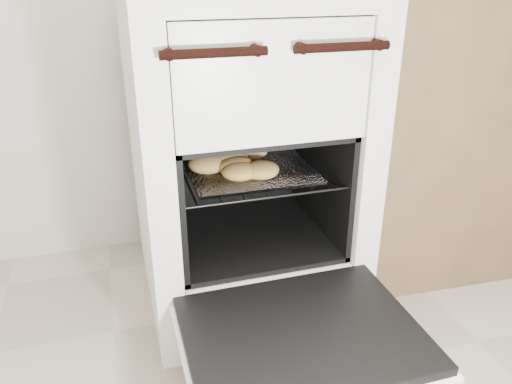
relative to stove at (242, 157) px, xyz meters
The scene contains 6 objects.
stove is the anchor object (origin of this frame).
oven_door 0.58m from the stove, 90.00° to the right, with size 0.55×0.43×0.04m.
oven_rack 0.07m from the stove, 90.00° to the right, with size 0.45×0.43×0.01m.
foil_sheet 0.09m from the stove, 90.00° to the right, with size 0.35×0.31×0.01m, color silver.
baked_rolls 0.10m from the stove, 121.32° to the right, with size 0.28×0.29×0.05m.
counter 0.80m from the stove, ahead, with size 0.91×0.61×0.91m, color brown.
Camera 1 is at (-0.27, -0.20, 0.98)m, focal length 35.00 mm.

